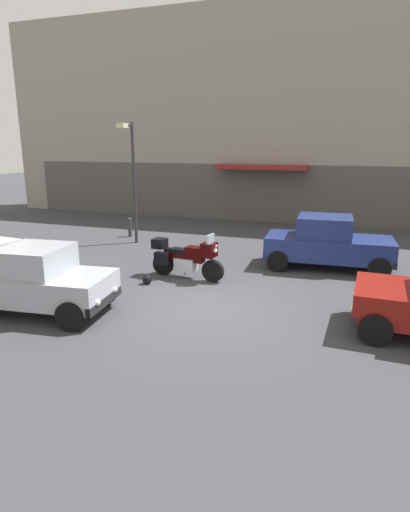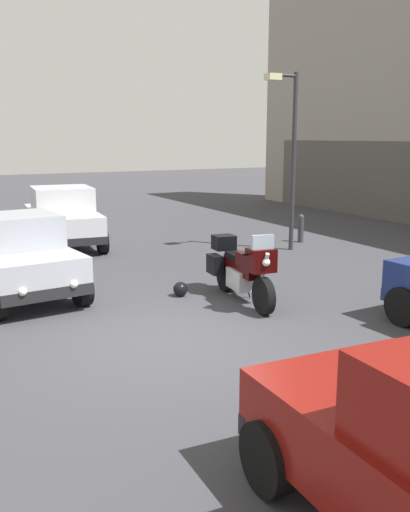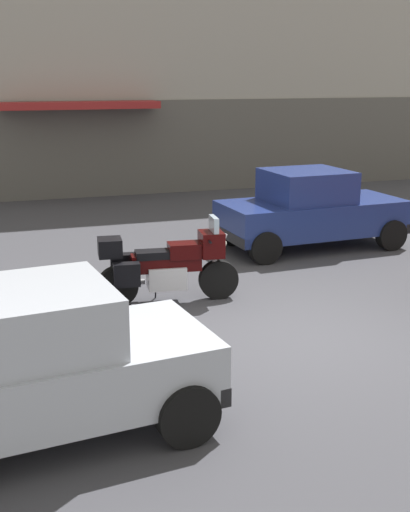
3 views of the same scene
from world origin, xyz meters
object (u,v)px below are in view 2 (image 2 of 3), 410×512
at_px(car_hatchback_near, 62,217).
at_px(car_compact_side, 18,256).
at_px(streetlamp_curbside, 289,144).
at_px(helmet, 180,289).
at_px(motorcycle, 243,268).
at_px(bollard_curbside, 301,227).

relative_size(car_hatchback_near, car_compact_side, 1.11).
bearing_deg(streetlamp_curbside, car_compact_side, -79.35).
bearing_deg(helmet, car_compact_side, -117.73).
height_order(motorcycle, bollard_curbside, motorcycle).
relative_size(motorcycle, helmet, 8.08).
height_order(car_hatchback_near, bollard_curbside, car_hatchback_near).
bearing_deg(helmet, car_hatchback_near, -173.16).
distance_m(helmet, car_compact_side, 3.11).
height_order(helmet, car_compact_side, car_compact_side).
height_order(helmet, streetlamp_curbside, streetlamp_curbside).
distance_m(helmet, car_hatchback_near, 6.12).
xyz_separation_m(car_hatchback_near, bollard_curbside, (2.51, 6.17, -0.38)).
xyz_separation_m(motorcycle, helmet, (-0.82, -0.87, -0.48)).
bearing_deg(motorcycle, helmet, -127.14).
height_order(motorcycle, streetlamp_curbside, streetlamp_curbside).
relative_size(car_compact_side, bollard_curbside, 4.47).
bearing_deg(car_hatchback_near, streetlamp_curbside, -117.39).
xyz_separation_m(motorcycle, car_hatchback_near, (-6.86, -1.59, 0.19)).
distance_m(streetlamp_curbside, bollard_curbside, 2.70).
distance_m(motorcycle, car_hatchback_near, 7.04).
bearing_deg(bollard_curbside, helmet, -57.11).
bearing_deg(bollard_curbside, car_compact_side, -75.47).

